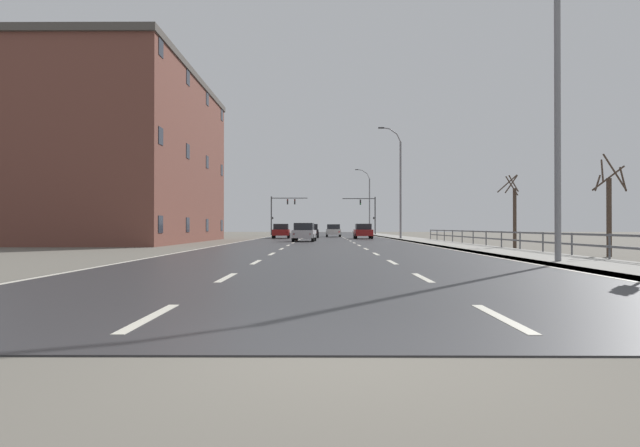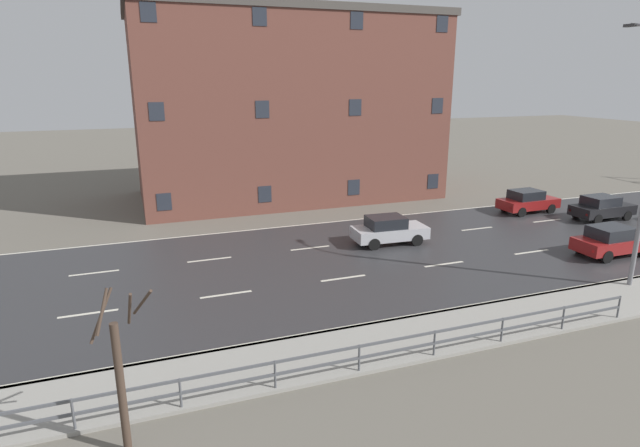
% 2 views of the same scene
% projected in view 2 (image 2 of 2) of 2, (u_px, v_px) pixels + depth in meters
% --- Properties ---
extents(ground_plane, '(160.00, 160.00, 0.12)m').
position_uv_depth(ground_plane, '(541.00, 236.00, 30.44)').
color(ground_plane, '#666056').
extents(guardrail, '(0.07, 35.03, 1.00)m').
position_uv_depth(guardrail, '(128.00, 398.00, 13.72)').
color(guardrail, '#515459').
rests_on(guardrail, ground).
extents(car_distant, '(1.88, 4.12, 1.57)m').
position_uv_depth(car_distant, '(602.00, 207.00, 33.55)').
color(car_distant, black).
rests_on(car_distant, ground).
extents(car_near_right, '(1.84, 4.10, 1.57)m').
position_uv_depth(car_near_right, '(612.00, 241.00, 26.71)').
color(car_near_right, maroon).
rests_on(car_near_right, ground).
extents(car_far_right, '(2.01, 4.19, 1.57)m').
position_uv_depth(car_far_right, '(389.00, 230.00, 28.61)').
color(car_far_right, '#B7B7BC').
rests_on(car_far_right, ground).
extents(car_near_left, '(1.94, 4.15, 1.57)m').
position_uv_depth(car_near_left, '(528.00, 201.00, 35.31)').
color(car_near_left, maroon).
rests_on(car_near_left, ground).
extents(brick_building, '(11.25, 22.35, 13.62)m').
position_uv_depth(brick_building, '(286.00, 106.00, 39.26)').
color(brick_building, brown).
rests_on(brick_building, ground).
extents(bare_tree_mid, '(1.36, 1.46, 4.37)m').
position_uv_depth(bare_tree_mid, '(121.00, 377.00, 12.27)').
color(bare_tree_mid, '#423328').
rests_on(bare_tree_mid, ground).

